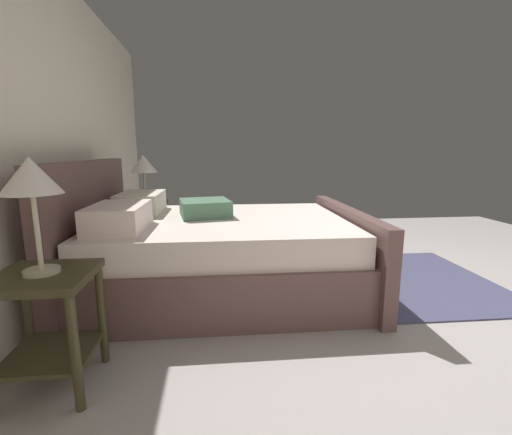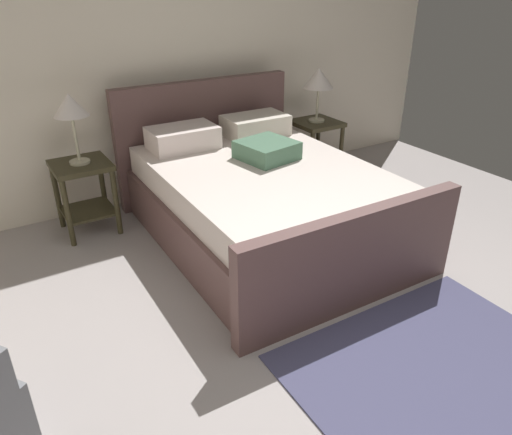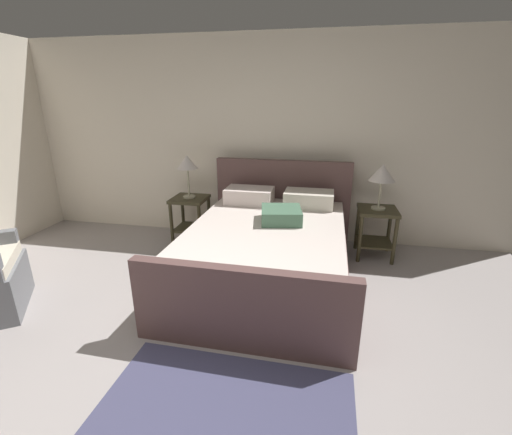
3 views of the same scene
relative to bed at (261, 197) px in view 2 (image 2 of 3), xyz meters
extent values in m
cube|color=#A59C9A|center=(-0.30, -1.76, -0.35)|extent=(6.30, 5.93, 0.02)
cube|color=#EFE3CD|center=(-0.30, 1.27, 0.94)|extent=(6.42, 0.12, 2.57)
cube|color=brown|center=(0.00, -0.06, -0.14)|extent=(1.62, 2.06, 0.40)
cube|color=brown|center=(0.02, 1.01, 0.21)|extent=(1.70, 0.13, 1.09)
cube|color=brown|center=(-0.02, -1.12, 0.00)|extent=(1.70, 0.13, 0.69)
cube|color=silver|center=(0.00, -0.06, 0.17)|extent=(1.54, 2.00, 0.22)
cube|color=silver|center=(-0.34, 0.69, 0.37)|extent=(0.57, 0.37, 0.18)
cube|color=silver|center=(0.37, 0.67, 0.37)|extent=(0.57, 0.37, 0.18)
cube|color=#4B7358|center=(0.12, 0.09, 0.35)|extent=(0.46, 0.46, 0.14)
cube|color=#38331E|center=(1.17, 0.79, 0.24)|extent=(0.44, 0.44, 0.04)
cube|color=#38331E|center=(1.17, 0.79, -0.16)|extent=(0.40, 0.40, 0.02)
cylinder|color=#38331E|center=(0.98, 0.60, -0.06)|extent=(0.04, 0.04, 0.56)
cylinder|color=#38331E|center=(1.36, 0.60, -0.06)|extent=(0.04, 0.04, 0.56)
cylinder|color=#38331E|center=(0.98, 0.98, -0.06)|extent=(0.04, 0.04, 0.56)
cylinder|color=#38331E|center=(1.36, 0.98, -0.06)|extent=(0.04, 0.04, 0.56)
cylinder|color=#B7B293|center=(1.17, 0.79, 0.27)|extent=(0.16, 0.16, 0.02)
cylinder|color=#B7B293|center=(1.17, 0.79, 0.43)|extent=(0.02, 0.02, 0.31)
cone|color=silver|center=(1.17, 0.79, 0.69)|extent=(0.29, 0.29, 0.19)
cube|color=#38331E|center=(-1.17, 0.83, 0.24)|extent=(0.44, 0.44, 0.04)
cube|color=#38331E|center=(-1.17, 0.83, -0.16)|extent=(0.40, 0.40, 0.02)
cylinder|color=#38331E|center=(-1.36, 0.64, -0.06)|extent=(0.04, 0.04, 0.56)
cylinder|color=#38331E|center=(-0.98, 0.64, -0.06)|extent=(0.04, 0.04, 0.56)
cylinder|color=#38331E|center=(-1.36, 1.02, -0.06)|extent=(0.04, 0.04, 0.56)
cylinder|color=#38331E|center=(-0.98, 1.02, -0.06)|extent=(0.04, 0.04, 0.56)
cylinder|color=#B7B293|center=(-1.17, 0.83, 0.27)|extent=(0.16, 0.16, 0.02)
cylinder|color=#B7B293|center=(-1.17, 0.83, 0.46)|extent=(0.02, 0.02, 0.36)
cone|color=silver|center=(-1.17, 0.83, 0.72)|extent=(0.26, 0.26, 0.17)
cube|color=#464565|center=(0.00, -1.84, -0.34)|extent=(1.60, 1.26, 0.01)
camera|label=1|loc=(-2.87, 0.01, 0.83)|focal=24.64mm
camera|label=2|loc=(-1.89, -2.97, 1.62)|focal=34.00mm
camera|label=3|loc=(0.49, -3.22, 1.48)|focal=24.14mm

